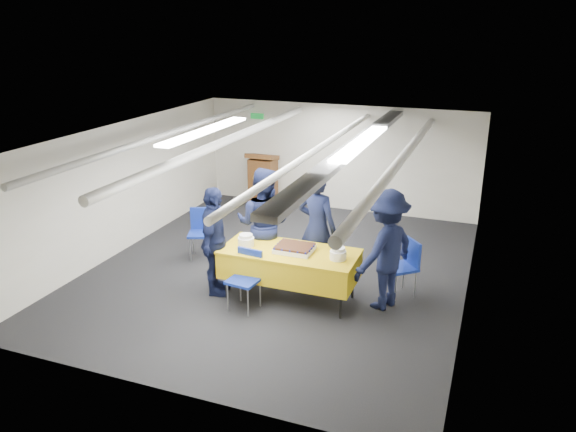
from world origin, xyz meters
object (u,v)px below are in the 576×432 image
(sheet_cake, at_px, (295,248))
(chair_left, at_px, (201,228))
(podium, at_px, (263,180))
(sailor_a, at_px, (317,228))
(sailor_c, at_px, (214,242))
(chair_right, at_px, (406,262))
(chair_near, at_px, (247,273))
(serving_table, at_px, (290,264))
(sailor_d, at_px, (385,250))
(sailor_b, at_px, (263,224))

(sheet_cake, bearing_deg, chair_left, 155.50)
(podium, xyz_separation_m, sailor_a, (2.32, -3.29, 0.31))
(sheet_cake, distance_m, sailor_c, 1.22)
(sailor_c, bearing_deg, sailor_a, -72.74)
(sheet_cake, xyz_separation_m, chair_right, (1.52, 0.74, -0.29))
(sailor_a, distance_m, sailor_c, 1.60)
(chair_left, relative_size, sailor_a, 0.47)
(chair_near, bearing_deg, podium, 110.17)
(sailor_c, bearing_deg, podium, -2.69)
(podium, relative_size, chair_left, 1.44)
(sheet_cake, bearing_deg, sailor_c, -168.59)
(serving_table, relative_size, chair_right, 2.32)
(podium, distance_m, sailor_a, 4.04)
(chair_near, xyz_separation_m, chair_left, (-1.53, 1.43, 0.00))
(chair_right, height_order, chair_left, same)
(podium, relative_size, sailor_d, 0.71)
(chair_near, height_order, sailor_d, sailor_d)
(podium, distance_m, sailor_b, 3.71)
(serving_table, height_order, sailor_c, sailor_c)
(chair_right, relative_size, sailor_c, 0.52)
(sheet_cake, relative_size, sailor_a, 0.30)
(podium, height_order, chair_near, podium)
(serving_table, xyz_separation_m, chair_near, (-0.49, -0.47, -0.03))
(serving_table, height_order, chair_right, chair_right)
(sailor_a, bearing_deg, sailor_b, 22.43)
(chair_right, distance_m, sailor_c, 2.90)
(sheet_cake, height_order, chair_near, chair_near)
(sheet_cake, bearing_deg, sailor_a, 77.42)
(podium, bearing_deg, chair_right, -40.77)
(sheet_cake, height_order, chair_left, chair_left)
(serving_table, height_order, chair_left, chair_left)
(chair_left, relative_size, sailor_c, 0.52)
(sheet_cake, relative_size, chair_left, 0.64)
(chair_near, bearing_deg, sailor_a, 57.61)
(chair_right, xyz_separation_m, sailor_d, (-0.24, -0.49, 0.36))
(sheet_cake, bearing_deg, sailor_d, 10.91)
(podium, bearing_deg, sailor_c, -76.70)
(chair_right, bearing_deg, podium, 139.23)
(serving_table, bearing_deg, sailor_b, 140.44)
(sheet_cake, distance_m, chair_near, 0.79)
(sailor_b, height_order, sailor_c, sailor_b)
(sailor_a, bearing_deg, sailor_d, 176.75)
(chair_right, bearing_deg, sailor_a, -175.68)
(chair_left, relative_size, sailor_b, 0.47)
(serving_table, bearing_deg, chair_near, -136.08)
(podium, height_order, chair_left, podium)
(chair_right, bearing_deg, chair_near, -149.80)
(chair_near, height_order, sailor_b, sailor_b)
(sailor_b, distance_m, sailor_d, 2.02)
(sailor_d, bearing_deg, sheet_cake, -52.31)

